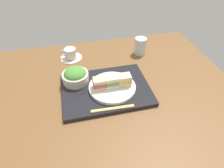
{
  "coord_description": "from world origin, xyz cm",
  "views": [
    {
      "loc": [
        -10.84,
        -71.62,
        66.98
      ],
      "look_at": [
        5.23,
        -2.75,
        5.0
      ],
      "focal_mm": 31.08,
      "sensor_mm": 36.0,
      "label": 1
    }
  ],
  "objects_px": {
    "salad_bowl": "(75,76)",
    "coffee_cup": "(70,54)",
    "sandwich_middle": "(112,81)",
    "chopsticks_pair": "(113,109)",
    "sandwich_near": "(100,83)",
    "sandwich_plate": "(112,87)",
    "drinking_glass": "(140,46)",
    "sandwich_far": "(124,80)"
  },
  "relations": [
    {
      "from": "salad_bowl",
      "to": "coffee_cup",
      "type": "distance_m",
      "value": 0.26
    },
    {
      "from": "sandwich_middle",
      "to": "chopsticks_pair",
      "type": "bearing_deg",
      "value": -102.13
    },
    {
      "from": "sandwich_middle",
      "to": "sandwich_near",
      "type": "bearing_deg",
      "value": 178.41
    },
    {
      "from": "sandwich_plate",
      "to": "salad_bowl",
      "type": "bearing_deg",
      "value": 150.19
    },
    {
      "from": "chopsticks_pair",
      "to": "sandwich_plate",
      "type": "bearing_deg",
      "value": 77.87
    },
    {
      "from": "sandwich_plate",
      "to": "chopsticks_pair",
      "type": "relative_size",
      "value": 1.18
    },
    {
      "from": "salad_bowl",
      "to": "coffee_cup",
      "type": "bearing_deg",
      "value": 92.56
    },
    {
      "from": "coffee_cup",
      "to": "sandwich_plate",
      "type": "bearing_deg",
      "value": -62.86
    },
    {
      "from": "salad_bowl",
      "to": "coffee_cup",
      "type": "xyz_separation_m",
      "value": [
        -0.01,
        0.25,
        -0.03
      ]
    },
    {
      "from": "salad_bowl",
      "to": "drinking_glass",
      "type": "distance_m",
      "value": 0.47
    },
    {
      "from": "sandwich_plate",
      "to": "sandwich_middle",
      "type": "height_order",
      "value": "sandwich_middle"
    },
    {
      "from": "sandwich_near",
      "to": "drinking_glass",
      "type": "relative_size",
      "value": 0.64
    },
    {
      "from": "chopsticks_pair",
      "to": "drinking_glass",
      "type": "distance_m",
      "value": 0.52
    },
    {
      "from": "sandwich_far",
      "to": "coffee_cup",
      "type": "height_order",
      "value": "sandwich_far"
    },
    {
      "from": "chopsticks_pair",
      "to": "salad_bowl",
      "type": "bearing_deg",
      "value": 121.54
    },
    {
      "from": "coffee_cup",
      "to": "drinking_glass",
      "type": "xyz_separation_m",
      "value": [
        0.43,
        -0.04,
        0.02
      ]
    },
    {
      "from": "sandwich_plate",
      "to": "salad_bowl",
      "type": "distance_m",
      "value": 0.2
    },
    {
      "from": "sandwich_plate",
      "to": "sandwich_far",
      "type": "distance_m",
      "value": 0.07
    },
    {
      "from": "chopsticks_pair",
      "to": "drinking_glass",
      "type": "relative_size",
      "value": 1.88
    },
    {
      "from": "sandwich_plate",
      "to": "drinking_glass",
      "type": "distance_m",
      "value": 0.4
    },
    {
      "from": "sandwich_middle",
      "to": "salad_bowl",
      "type": "distance_m",
      "value": 0.19
    },
    {
      "from": "sandwich_middle",
      "to": "drinking_glass",
      "type": "xyz_separation_m",
      "value": [
        0.25,
        0.31,
        -0.02
      ]
    },
    {
      "from": "salad_bowl",
      "to": "sandwich_middle",
      "type": "bearing_deg",
      "value": -29.81
    },
    {
      "from": "sandwich_near",
      "to": "chopsticks_pair",
      "type": "height_order",
      "value": "sandwich_near"
    },
    {
      "from": "drinking_glass",
      "to": "chopsticks_pair",
      "type": "bearing_deg",
      "value": -122.49
    },
    {
      "from": "sandwich_far",
      "to": "coffee_cup",
      "type": "bearing_deg",
      "value": 124.19
    },
    {
      "from": "drinking_glass",
      "to": "coffee_cup",
      "type": "bearing_deg",
      "value": 174.41
    },
    {
      "from": "sandwich_near",
      "to": "coffee_cup",
      "type": "bearing_deg",
      "value": 109.0
    },
    {
      "from": "sandwich_middle",
      "to": "coffee_cup",
      "type": "height_order",
      "value": "sandwich_middle"
    },
    {
      "from": "sandwich_near",
      "to": "salad_bowl",
      "type": "height_order",
      "value": "salad_bowl"
    },
    {
      "from": "salad_bowl",
      "to": "sandwich_far",
      "type": "bearing_deg",
      "value": -23.29
    },
    {
      "from": "sandwich_middle",
      "to": "chopsticks_pair",
      "type": "xyz_separation_m",
      "value": [
        -0.03,
        -0.13,
        -0.04
      ]
    },
    {
      "from": "sandwich_far",
      "to": "chopsticks_pair",
      "type": "bearing_deg",
      "value": -124.05
    },
    {
      "from": "sandwich_far",
      "to": "salad_bowl",
      "type": "xyz_separation_m",
      "value": [
        -0.23,
        0.1,
        -0.01
      ]
    },
    {
      "from": "sandwich_middle",
      "to": "sandwich_far",
      "type": "bearing_deg",
      "value": -1.59
    },
    {
      "from": "sandwich_plate",
      "to": "sandwich_far",
      "type": "xyz_separation_m",
      "value": [
        0.06,
        -0.0,
        0.04
      ]
    },
    {
      "from": "sandwich_plate",
      "to": "coffee_cup",
      "type": "distance_m",
      "value": 0.39
    },
    {
      "from": "salad_bowl",
      "to": "drinking_glass",
      "type": "relative_size",
      "value": 1.28
    },
    {
      "from": "sandwich_near",
      "to": "salad_bowl",
      "type": "distance_m",
      "value": 0.14
    },
    {
      "from": "sandwich_near",
      "to": "sandwich_far",
      "type": "relative_size",
      "value": 1.07
    },
    {
      "from": "sandwich_near",
      "to": "chopsticks_pair",
      "type": "relative_size",
      "value": 0.34
    },
    {
      "from": "drinking_glass",
      "to": "sandwich_far",
      "type": "bearing_deg",
      "value": -121.83
    }
  ]
}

